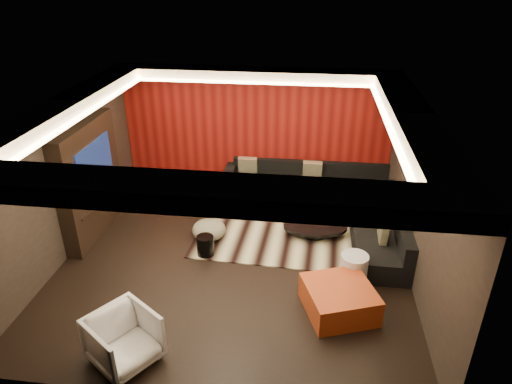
# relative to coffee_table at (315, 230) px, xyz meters

# --- Properties ---
(floor) EXTENTS (6.00, 6.00, 0.02)m
(floor) POSITION_rel_coffee_table_xyz_m (-1.41, -0.94, -0.13)
(floor) COLOR black
(floor) RESTS_ON ground
(ceiling) EXTENTS (6.00, 6.00, 0.02)m
(ceiling) POSITION_rel_coffee_table_xyz_m (-1.41, -0.94, 2.69)
(ceiling) COLOR silver
(ceiling) RESTS_ON ground
(wall_back) EXTENTS (6.00, 0.02, 2.80)m
(wall_back) POSITION_rel_coffee_table_xyz_m (-1.41, 2.07, 1.28)
(wall_back) COLOR black
(wall_back) RESTS_ON ground
(wall_left) EXTENTS (0.02, 6.00, 2.80)m
(wall_left) POSITION_rel_coffee_table_xyz_m (-4.42, -0.94, 1.28)
(wall_left) COLOR black
(wall_left) RESTS_ON ground
(wall_right) EXTENTS (0.02, 6.00, 2.80)m
(wall_right) POSITION_rel_coffee_table_xyz_m (1.60, -0.94, 1.28)
(wall_right) COLOR black
(wall_right) RESTS_ON ground
(red_feature_wall) EXTENTS (5.98, 0.05, 2.78)m
(red_feature_wall) POSITION_rel_coffee_table_xyz_m (-1.41, 2.03, 1.28)
(red_feature_wall) COLOR #6B0C0A
(red_feature_wall) RESTS_ON ground
(soffit_back) EXTENTS (6.00, 0.60, 0.22)m
(soffit_back) POSITION_rel_coffee_table_xyz_m (-1.41, 1.76, 2.57)
(soffit_back) COLOR silver
(soffit_back) RESTS_ON ground
(soffit_front) EXTENTS (6.00, 0.60, 0.22)m
(soffit_front) POSITION_rel_coffee_table_xyz_m (-1.41, -3.64, 2.57)
(soffit_front) COLOR silver
(soffit_front) RESTS_ON ground
(soffit_left) EXTENTS (0.60, 4.80, 0.22)m
(soffit_left) POSITION_rel_coffee_table_xyz_m (-4.11, -0.94, 2.57)
(soffit_left) COLOR silver
(soffit_left) RESTS_ON ground
(soffit_right) EXTENTS (0.60, 4.80, 0.22)m
(soffit_right) POSITION_rel_coffee_table_xyz_m (1.29, -0.94, 2.57)
(soffit_right) COLOR silver
(soffit_right) RESTS_ON ground
(cove_back) EXTENTS (4.80, 0.08, 0.04)m
(cove_back) POSITION_rel_coffee_table_xyz_m (-1.41, 1.42, 2.48)
(cove_back) COLOR #FFD899
(cove_back) RESTS_ON ground
(cove_front) EXTENTS (4.80, 0.08, 0.04)m
(cove_front) POSITION_rel_coffee_table_xyz_m (-1.41, -3.30, 2.48)
(cove_front) COLOR #FFD899
(cove_front) RESTS_ON ground
(cove_left) EXTENTS (0.08, 4.80, 0.04)m
(cove_left) POSITION_rel_coffee_table_xyz_m (-3.77, -0.94, 2.48)
(cove_left) COLOR #FFD899
(cove_left) RESTS_ON ground
(cove_right) EXTENTS (0.08, 4.80, 0.04)m
(cove_right) POSITION_rel_coffee_table_xyz_m (0.95, -0.94, 2.48)
(cove_right) COLOR #FFD899
(cove_right) RESTS_ON ground
(tv_surround) EXTENTS (0.30, 2.00, 2.20)m
(tv_surround) POSITION_rel_coffee_table_xyz_m (-4.26, -0.34, 0.98)
(tv_surround) COLOR black
(tv_surround) RESTS_ON ground
(tv_screen) EXTENTS (0.04, 1.30, 0.80)m
(tv_screen) POSITION_rel_coffee_table_xyz_m (-4.10, -0.34, 1.33)
(tv_screen) COLOR black
(tv_screen) RESTS_ON ground
(tv_shelf) EXTENTS (0.04, 1.60, 0.04)m
(tv_shelf) POSITION_rel_coffee_table_xyz_m (-4.10, -0.34, 0.58)
(tv_shelf) COLOR black
(tv_shelf) RESTS_ON ground
(rug) EXTENTS (4.13, 3.18, 0.02)m
(rug) POSITION_rel_coffee_table_xyz_m (-0.26, 0.34, -0.11)
(rug) COLOR beige
(rug) RESTS_ON floor
(coffee_table) EXTENTS (1.33, 1.33, 0.21)m
(coffee_table) POSITION_rel_coffee_table_xyz_m (0.00, 0.00, 0.00)
(coffee_table) COLOR black
(coffee_table) RESTS_ON rug
(drum_stool) EXTENTS (0.37, 0.37, 0.37)m
(drum_stool) POSITION_rel_coffee_table_xyz_m (-1.96, -0.91, 0.08)
(drum_stool) COLOR black
(drum_stool) RESTS_ON rug
(striped_pouf) EXTENTS (0.76, 0.76, 0.35)m
(striped_pouf) POSITION_rel_coffee_table_xyz_m (-2.01, -0.37, 0.07)
(striped_pouf) COLOR beige
(striped_pouf) RESTS_ON rug
(white_side_table) EXTENTS (0.56, 0.56, 0.56)m
(white_side_table) POSITION_rel_coffee_table_xyz_m (0.63, -1.42, 0.15)
(white_side_table) COLOR silver
(white_side_table) RESTS_ON floor
(orange_ottoman) EXTENTS (1.25, 1.25, 0.43)m
(orange_ottoman) POSITION_rel_coffee_table_xyz_m (0.38, -2.11, 0.09)
(orange_ottoman) COLOR #AD4B16
(orange_ottoman) RESTS_ON floor
(armchair) EXTENTS (1.11, 1.10, 0.73)m
(armchair) POSITION_rel_coffee_table_xyz_m (-2.45, -3.44, 0.24)
(armchair) COLOR silver
(armchair) RESTS_ON floor
(sectional_sofa) EXTENTS (3.65, 3.50, 0.75)m
(sectional_sofa) POSITION_rel_coffee_table_xyz_m (0.33, 0.92, 0.14)
(sectional_sofa) COLOR black
(sectional_sofa) RESTS_ON floor
(throw_pillows) EXTENTS (3.27, 2.80, 0.50)m
(throw_pillows) POSITION_rel_coffee_table_xyz_m (0.23, 0.84, 0.50)
(throw_pillows) COLOR beige
(throw_pillows) RESTS_ON sectional_sofa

